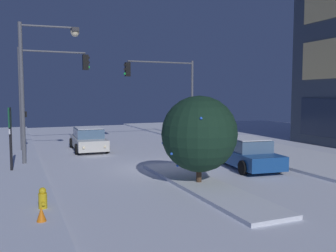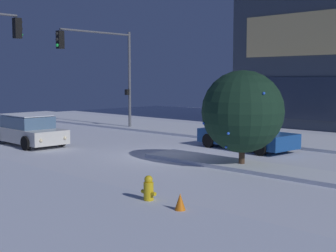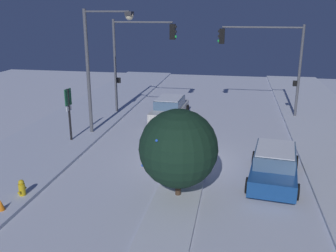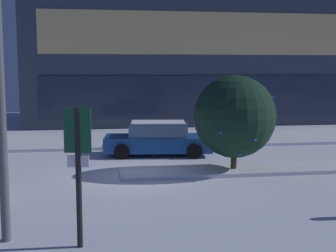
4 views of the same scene
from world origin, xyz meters
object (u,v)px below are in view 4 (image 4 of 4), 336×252
(car_far, at_px, (158,139))
(decorated_tree_median, at_px, (234,117))
(parking_info_sign, at_px, (78,161))
(street_lamp_arched, at_px, (9,27))

(car_far, distance_m, decorated_tree_median, 4.70)
(car_far, height_order, parking_info_sign, parking_info_sign)
(decorated_tree_median, bearing_deg, parking_info_sign, -127.70)
(street_lamp_arched, relative_size, decorated_tree_median, 2.00)
(parking_info_sign, bearing_deg, street_lamp_arched, 55.82)
(street_lamp_arched, relative_size, parking_info_sign, 2.36)
(car_far, xyz_separation_m, street_lamp_arched, (-4.53, -9.36, 4.03))
(parking_info_sign, relative_size, decorated_tree_median, 0.85)
(street_lamp_arched, height_order, parking_info_sign, street_lamp_arched)
(car_far, bearing_deg, decorated_tree_median, 128.19)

